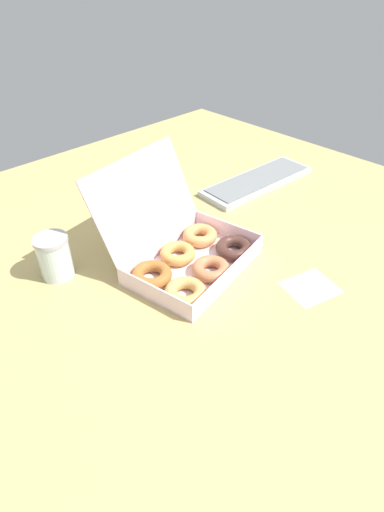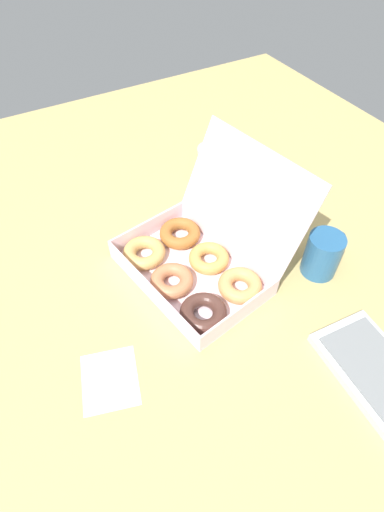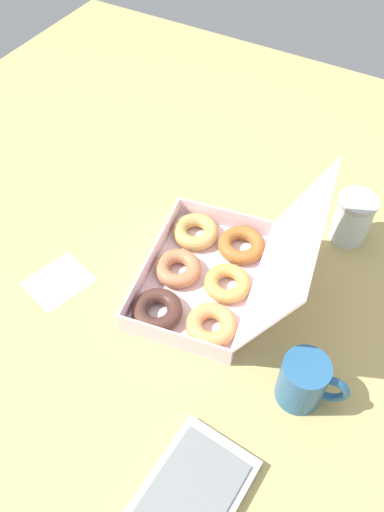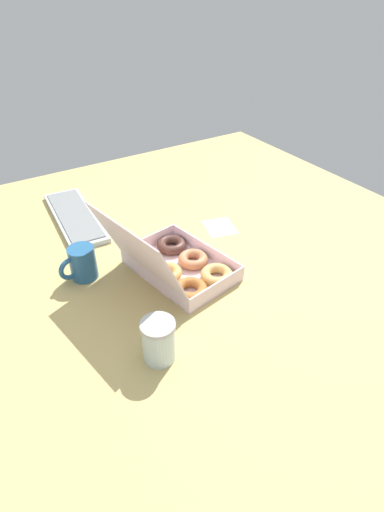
% 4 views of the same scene
% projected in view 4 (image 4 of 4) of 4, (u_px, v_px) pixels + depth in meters
% --- Properties ---
extents(ground_plane, '(1.80, 1.80, 0.02)m').
position_uv_depth(ground_plane, '(189.00, 268.00, 1.23)').
color(ground_plane, tan).
extents(donut_box, '(0.36, 0.35, 0.24)m').
position_uv_depth(donut_box, '(176.00, 265.00, 1.17)').
color(donut_box, white).
rests_on(donut_box, ground_plane).
extents(keyboard, '(0.43, 0.16, 0.02)m').
position_uv_depth(keyboard, '(75.00, 217.00, 1.45)').
color(keyboard, '#B8BEC0').
rests_on(keyboard, ground_plane).
extents(coffee_mug, '(0.08, 0.11, 0.10)m').
position_uv_depth(coffee_mug, '(82.00, 263.00, 1.15)').
color(coffee_mug, '#275D8E').
rests_on(coffee_mug, ground_plane).
extents(glass_jar, '(0.08, 0.08, 0.11)m').
position_uv_depth(glass_jar, '(159.00, 341.00, 0.91)').
color(glass_jar, silver).
rests_on(glass_jar, ground_plane).
extents(paper_napkin, '(0.14, 0.13, 0.00)m').
position_uv_depth(paper_napkin, '(220.00, 227.00, 1.41)').
color(paper_napkin, white).
rests_on(paper_napkin, ground_plane).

